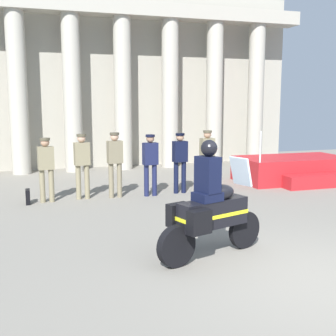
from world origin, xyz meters
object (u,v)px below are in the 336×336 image
(officer_in_row_0, at_px, (46,165))
(officer_in_row_5, at_px, (207,156))
(officer_in_row_4, at_px, (180,158))
(officer_in_row_1, at_px, (82,161))
(motorcycle_with_rider, at_px, (210,209))
(reviewing_stand, at_px, (293,170))
(officer_in_row_2, at_px, (115,159))
(briefcase_on_ground, at_px, (28,197))
(officer_in_row_3, at_px, (150,160))

(officer_in_row_0, relative_size, officer_in_row_5, 0.94)
(officer_in_row_0, distance_m, officer_in_row_4, 3.51)
(officer_in_row_1, relative_size, motorcycle_with_rider, 0.83)
(reviewing_stand, bearing_deg, officer_in_row_5, -169.76)
(officer_in_row_2, xyz_separation_m, motorcycle_with_rider, (0.62, -4.79, -0.21))
(officer_in_row_2, bearing_deg, briefcase_on_ground, -4.99)
(officer_in_row_1, bearing_deg, briefcase_on_ground, -0.16)
(officer_in_row_2, relative_size, officer_in_row_5, 1.00)
(officer_in_row_3, bearing_deg, officer_in_row_2, -11.99)
(motorcycle_with_rider, bearing_deg, officer_in_row_2, 79.11)
(reviewing_stand, xyz_separation_m, officer_in_row_5, (-3.19, -0.58, 0.63))
(reviewing_stand, height_order, officer_in_row_0, reviewing_stand)
(reviewing_stand, bearing_deg, officer_in_row_3, -171.69)
(officer_in_row_5, bearing_deg, briefcase_on_ground, -5.42)
(briefcase_on_ground, bearing_deg, officer_in_row_3, -0.17)
(officer_in_row_0, relative_size, officer_in_row_3, 0.98)
(officer_in_row_0, relative_size, officer_in_row_2, 0.94)
(reviewing_stand, distance_m, officer_in_row_5, 3.30)
(officer_in_row_2, distance_m, officer_in_row_4, 1.79)
(briefcase_on_ground, bearing_deg, reviewing_stand, 5.02)
(officer_in_row_2, distance_m, officer_in_row_5, 2.60)
(officer_in_row_0, bearing_deg, officer_in_row_4, 173.67)
(officer_in_row_3, distance_m, officer_in_row_5, 1.68)
(officer_in_row_3, height_order, officer_in_row_5, officer_in_row_5)
(reviewing_stand, xyz_separation_m, officer_in_row_0, (-7.50, -0.64, 0.58))
(officer_in_row_1, distance_m, officer_in_row_5, 3.43)
(motorcycle_with_rider, bearing_deg, briefcase_on_ground, 102.46)
(officer_in_row_2, height_order, officer_in_row_3, officer_in_row_2)
(officer_in_row_5, bearing_deg, reviewing_stand, -176.67)
(officer_in_row_0, distance_m, motorcycle_with_rider, 5.33)
(officer_in_row_1, distance_m, officer_in_row_3, 1.76)
(reviewing_stand, height_order, officer_in_row_5, officer_in_row_5)
(officer_in_row_3, bearing_deg, officer_in_row_5, 177.66)
(officer_in_row_3, distance_m, officer_in_row_4, 0.87)
(reviewing_stand, xyz_separation_m, officer_in_row_2, (-5.78, -0.63, 0.64))
(reviewing_stand, distance_m, officer_in_row_1, 6.66)
(reviewing_stand, bearing_deg, officer_in_row_4, -171.45)
(officer_in_row_2, xyz_separation_m, officer_in_row_3, (0.92, -0.08, -0.04))
(officer_in_row_1, height_order, officer_in_row_5, officer_in_row_5)
(officer_in_row_2, distance_m, motorcycle_with_rider, 4.83)
(officer_in_row_1, height_order, briefcase_on_ground, officer_in_row_1)
(officer_in_row_1, height_order, officer_in_row_2, officer_in_row_2)
(reviewing_stand, xyz_separation_m, officer_in_row_4, (-3.99, -0.60, 0.60))
(officer_in_row_1, relative_size, officer_in_row_5, 0.98)
(officer_in_row_1, distance_m, officer_in_row_2, 0.84)
(officer_in_row_1, bearing_deg, motorcycle_with_rider, 99.68)
(officer_in_row_5, height_order, briefcase_on_ground, officer_in_row_5)
(officer_in_row_5, bearing_deg, officer_in_row_0, -6.10)
(officer_in_row_1, xyz_separation_m, briefcase_on_ground, (-1.35, -0.16, -0.81))
(officer_in_row_2, distance_m, officer_in_row_3, 0.93)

